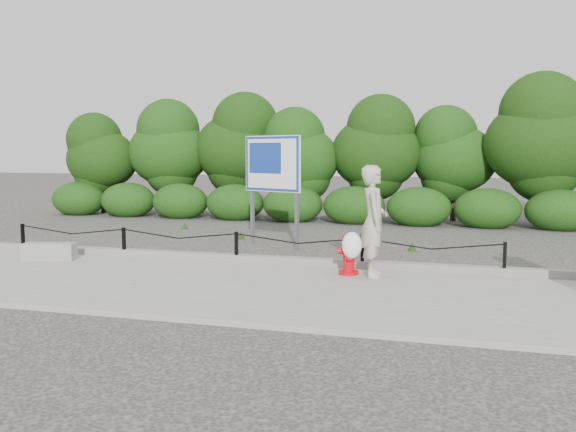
# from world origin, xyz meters

# --- Properties ---
(ground) EXTENTS (90.00, 90.00, 0.00)m
(ground) POSITION_xyz_m (0.00, 0.00, 0.00)
(ground) COLOR #2D2B28
(ground) RESTS_ON ground
(sidewalk) EXTENTS (14.00, 4.00, 0.08)m
(sidewalk) POSITION_xyz_m (0.00, -2.00, 0.04)
(sidewalk) COLOR gray
(sidewalk) RESTS_ON ground
(curb) EXTENTS (14.00, 0.22, 0.14)m
(curb) POSITION_xyz_m (0.00, 0.05, 0.15)
(curb) COLOR slate
(curb) RESTS_ON sidewalk
(chain_barrier) EXTENTS (10.06, 0.06, 0.60)m
(chain_barrier) POSITION_xyz_m (0.00, 0.00, 0.46)
(chain_barrier) COLOR black
(chain_barrier) RESTS_ON sidewalk
(treeline) EXTENTS (20.28, 3.59, 4.50)m
(treeline) POSITION_xyz_m (1.09, 8.95, 2.46)
(treeline) COLOR black
(treeline) RESTS_ON ground
(fire_hydrant) EXTENTS (0.43, 0.45, 0.76)m
(fire_hydrant) POSITION_xyz_m (2.35, -0.61, 0.44)
(fire_hydrant) COLOR red
(fire_hydrant) RESTS_ON sidewalk
(pedestrian) EXTENTS (0.82, 0.78, 1.94)m
(pedestrian) POSITION_xyz_m (2.76, -0.65, 1.02)
(pedestrian) COLOR #AFAB96
(pedestrian) RESTS_ON sidewalk
(concrete_block) EXTENTS (1.10, 0.60, 0.33)m
(concrete_block) POSITION_xyz_m (-3.72, -0.79, 0.25)
(concrete_block) COLOR gray
(concrete_block) RESTS_ON sidewalk
(advertising_sign) EXTENTS (1.53, 0.71, 2.62)m
(advertising_sign) POSITION_xyz_m (-0.04, 2.53, 1.85)
(advertising_sign) COLOR slate
(advertising_sign) RESTS_ON ground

